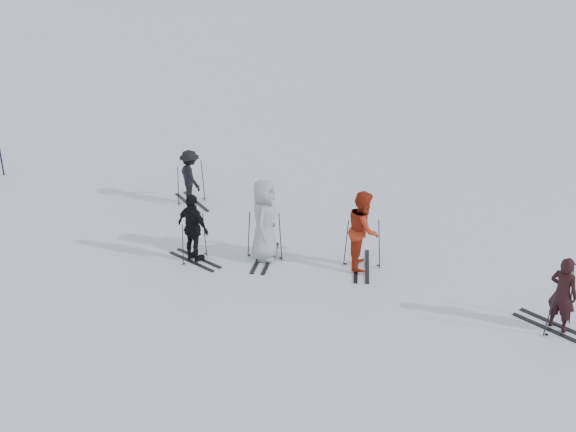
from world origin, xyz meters
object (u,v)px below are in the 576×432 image
object	(u,v)px
skier_near_dark	(563,295)
skier_uphill_left	(193,229)
skier_grey	(264,221)
skier_uphill_far	(190,178)
skier_red	(363,231)

from	to	relation	value
skier_near_dark	skier_uphill_left	bearing A→B (deg)	25.87
skier_grey	skier_uphill_far	bearing A→B (deg)	43.49
skier_grey	skier_uphill_far	distance (m)	4.00
skier_red	skier_grey	world-z (taller)	skier_grey
skier_near_dark	skier_red	xyz separation A→B (m)	(-1.59, 4.21, 0.14)
skier_near_dark	skier_red	distance (m)	4.51
skier_red	skier_grey	distance (m)	2.30
skier_grey	skier_uphill_far	world-z (taller)	skier_grey
skier_red	skier_uphill_left	bearing A→B (deg)	91.18
skier_uphill_left	skier_red	bearing A→B (deg)	-143.72
skier_near_dark	skier_uphill_far	bearing A→B (deg)	8.66
skier_red	skier_near_dark	bearing A→B (deg)	-120.11
skier_red	skier_uphill_far	world-z (taller)	skier_red
skier_red	skier_uphill_left	distance (m)	3.93
skier_uphill_left	skier_uphill_far	world-z (taller)	skier_uphill_left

